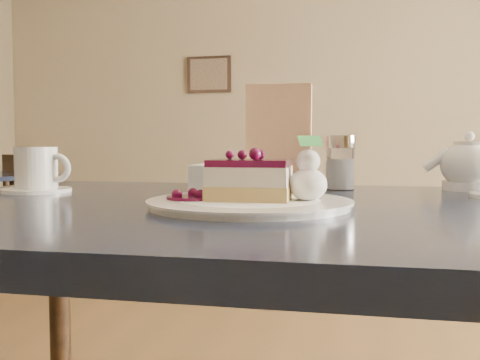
% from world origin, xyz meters
% --- Properties ---
extents(main_table, '(1.36, 0.92, 0.83)m').
position_xyz_m(main_table, '(-0.00, 0.09, 0.75)').
color(main_table, black).
rests_on(main_table, ground).
extents(dessert_plate, '(0.33, 0.33, 0.01)m').
position_xyz_m(dessert_plate, '(-0.00, 0.03, 0.84)').
color(dessert_plate, white).
rests_on(dessert_plate, main_table).
extents(cheesecake_slice, '(0.14, 0.10, 0.07)m').
position_xyz_m(cheesecake_slice, '(-0.00, 0.03, 0.88)').
color(cheesecake_slice, tan).
rests_on(cheesecake_slice, dessert_plate).
extents(whipped_cream, '(0.06, 0.06, 0.05)m').
position_xyz_m(whipped_cream, '(0.09, 0.05, 0.87)').
color(whipped_cream, white).
rests_on(whipped_cream, dessert_plate).
extents(berry_sauce, '(0.09, 0.09, 0.01)m').
position_xyz_m(berry_sauce, '(-0.10, 0.03, 0.85)').
color(berry_sauce, black).
rests_on(berry_sauce, dessert_plate).
extents(coffee_set, '(0.15, 0.14, 0.10)m').
position_xyz_m(coffee_set, '(-0.50, 0.20, 0.88)').
color(coffee_set, white).
rests_on(coffee_set, main_table).
extents(tea_set, '(0.22, 0.29, 0.12)m').
position_xyz_m(tea_set, '(0.42, 0.42, 0.88)').
color(tea_set, white).
rests_on(tea_set, main_table).
extents(menu_card, '(0.16, 0.04, 0.24)m').
position_xyz_m(menu_card, '(-0.02, 0.45, 0.96)').
color(menu_card, beige).
rests_on(menu_card, main_table).
extents(sugar_shaker, '(0.07, 0.07, 0.12)m').
position_xyz_m(sugar_shaker, '(0.13, 0.40, 0.90)').
color(sugar_shaker, white).
rests_on(sugar_shaker, main_table).
extents(napkin_stack, '(0.14, 0.14, 0.06)m').
position_xyz_m(napkin_stack, '(-0.14, 0.39, 0.86)').
color(napkin_stack, white).
rests_on(napkin_stack, main_table).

